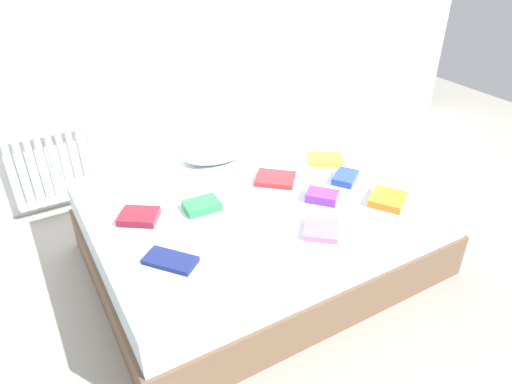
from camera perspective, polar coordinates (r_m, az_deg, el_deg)
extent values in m
plane|color=#9E998E|center=(3.04, 0.48, -8.15)|extent=(8.00, 8.00, 0.00)
cube|color=brown|center=(2.96, 0.49, -6.06)|extent=(2.00, 1.50, 0.28)
cube|color=silver|center=(2.81, 0.51, -2.03)|extent=(1.96, 1.46, 0.22)
cylinder|color=white|center=(3.57, -27.74, 1.74)|extent=(0.04, 0.04, 0.57)
cylinder|color=white|center=(3.57, -26.70, 2.02)|extent=(0.04, 0.04, 0.57)
cylinder|color=white|center=(3.57, -25.66, 2.30)|extent=(0.04, 0.04, 0.57)
cylinder|color=white|center=(3.58, -24.62, 2.59)|extent=(0.04, 0.04, 0.57)
cylinder|color=white|center=(3.58, -23.58, 2.87)|extent=(0.04, 0.04, 0.57)
cylinder|color=white|center=(3.58, -22.54, 3.15)|extent=(0.04, 0.04, 0.57)
cylinder|color=white|center=(3.59, -21.51, 3.42)|extent=(0.04, 0.04, 0.57)
cylinder|color=white|center=(3.60, -20.47, 3.70)|extent=(0.04, 0.04, 0.57)
cylinder|color=white|center=(3.61, -19.45, 3.97)|extent=(0.04, 0.04, 0.57)
cube|color=white|center=(3.47, -24.50, 6.68)|extent=(0.58, 0.04, 0.04)
cube|color=white|center=(3.70, -22.72, -0.71)|extent=(0.58, 0.04, 0.04)
ellipsoid|color=white|center=(3.12, -4.75, 4.99)|extent=(0.47, 0.29, 0.11)
cube|color=red|center=(2.87, 2.40, 1.64)|extent=(0.30, 0.30, 0.03)
cube|color=pink|center=(2.44, 8.03, -4.67)|extent=(0.25, 0.25, 0.03)
cube|color=purple|center=(2.70, 8.15, -0.53)|extent=(0.21, 0.21, 0.05)
cube|color=navy|center=(2.27, -10.50, -8.30)|extent=(0.26, 0.27, 0.03)
cube|color=green|center=(2.61, -6.69, -1.66)|extent=(0.20, 0.14, 0.05)
cube|color=white|center=(2.44, -1.94, -4.51)|extent=(0.28, 0.25, 0.02)
cube|color=maroon|center=(2.59, -14.23, -2.94)|extent=(0.26, 0.25, 0.04)
cube|color=orange|center=(2.76, 15.93, -0.87)|extent=(0.27, 0.27, 0.04)
cube|color=#2847B7|center=(2.92, 10.96, 1.76)|extent=(0.22, 0.21, 0.04)
cube|color=yellow|center=(3.14, 8.57, 4.02)|extent=(0.29, 0.27, 0.02)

